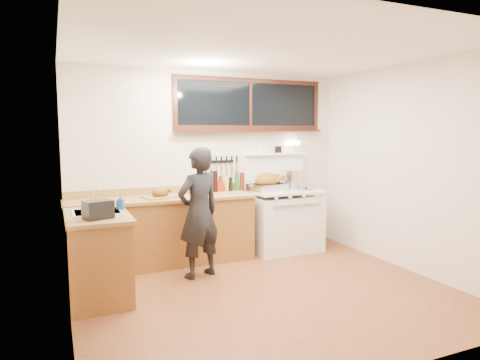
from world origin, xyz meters
name	(u,v)px	position (x,y,z in m)	size (l,w,h in m)	color
ground_plane	(267,293)	(0.00, 0.00, -0.01)	(4.00, 3.50, 0.02)	brown
room_shell	(268,142)	(0.00, 0.00, 1.65)	(4.10, 3.60, 2.65)	beige
counter_back	(163,230)	(-0.80, 1.45, 0.45)	(2.44, 0.64, 1.00)	brown
counter_left	(97,255)	(-1.70, 0.62, 0.45)	(0.64, 1.09, 0.90)	brown
sink_unit	(97,217)	(-1.68, 0.70, 0.85)	(0.50, 0.45, 0.37)	white
vintage_stove	(284,219)	(1.00, 1.41, 0.47)	(1.02, 0.74, 1.61)	white
back_window	(251,110)	(0.60, 1.72, 2.06)	(2.32, 0.13, 0.77)	black
left_doorway	(69,220)	(-1.99, -0.55, 1.09)	(0.02, 1.04, 2.17)	black
knife_strip	(220,162)	(0.12, 1.73, 1.31)	(0.52, 0.03, 0.28)	black
man	(199,213)	(-0.51, 0.80, 0.79)	(0.66, 0.54, 1.57)	black
soap_bottle	(120,202)	(-1.43, 0.74, 0.98)	(0.10, 0.10, 0.17)	#214BA8
toaster	(98,210)	(-1.70, 0.34, 0.99)	(0.31, 0.26, 0.18)	black
cutting_board	(161,193)	(-0.82, 1.42, 0.95)	(0.50, 0.42, 0.14)	olive
roast_turkey	(268,183)	(0.75, 1.46, 1.00)	(0.54, 0.44, 0.26)	silver
stockpot	(294,179)	(1.22, 1.52, 1.04)	(0.37, 0.37, 0.27)	silver
saucepan	(278,185)	(0.97, 1.55, 0.96)	(0.20, 0.29, 0.12)	silver
pot_lid	(306,189)	(1.28, 1.26, 0.91)	(0.34, 0.34, 0.04)	silver
coffee_tin	(220,187)	(0.07, 1.63, 0.97)	(0.10, 0.08, 0.14)	maroon
pitcher	(193,187)	(-0.33, 1.58, 0.99)	(0.11, 0.11, 0.18)	white
bottle_cluster	(225,182)	(0.15, 1.63, 1.03)	(0.57, 0.07, 0.30)	black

